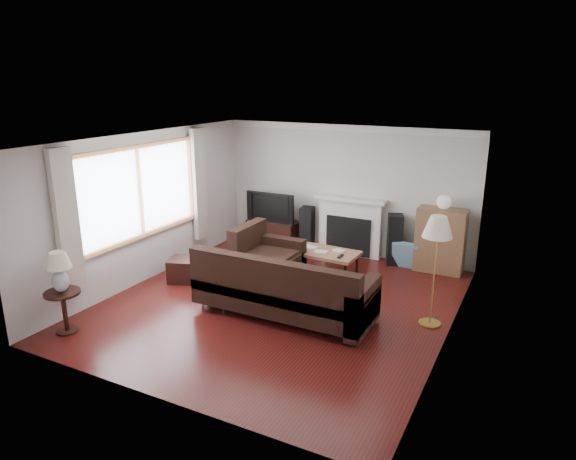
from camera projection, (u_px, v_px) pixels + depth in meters
The scene contains 17 objects.
room at pixel (279, 225), 7.54m from camera, with size 5.10×5.60×2.54m.
window at pixel (140, 192), 8.36m from camera, with size 0.12×2.74×1.54m, color #945B37.
curtain_near at pixel (67, 224), 7.08m from camera, with size 0.10×0.35×2.10m, color beige.
curtain_far at pixel (200, 185), 9.68m from camera, with size 0.10×0.35×2.10m, color beige.
fireplace at pixel (350, 226), 9.92m from camera, with size 1.40×0.26×1.15m, color white.
tv_stand at pixel (273, 233), 10.58m from camera, with size 1.05×0.47×0.52m, color black.
television at pixel (273, 206), 10.42m from camera, with size 1.06×0.14×0.61m, color black.
speaker_left at pixel (307, 228), 10.27m from camera, with size 0.24×0.29×0.88m, color black.
speaker_right at pixel (395, 240), 9.45m from camera, with size 0.26×0.31×0.94m, color black.
bookshelf at pixel (440, 240), 9.06m from camera, with size 0.84×0.40×1.15m, color brown.
globe_lamp at pixel (444, 202), 8.86m from camera, with size 0.25×0.25×0.25m, color white.
sectional_sofa at pixel (284, 286), 7.39m from camera, with size 2.81×2.06×0.91m, color black.
coffee_table at pixel (323, 263), 8.91m from camera, with size 1.21×0.66×0.47m, color #915F45.
footstool at pixel (184, 270), 8.74m from camera, with size 0.47×0.47×0.39m, color black.
floor_lamp at pixel (434, 272), 7.00m from camera, with size 0.41×0.41×1.58m, color #B1903D.
side_table at pixel (65, 312), 6.93m from camera, with size 0.48×0.48×0.59m, color black.
table_lamp at pixel (59, 272), 6.77m from camera, with size 0.34×0.34×0.55m, color silver.
Camera 1 is at (3.43, -6.39, 3.34)m, focal length 32.00 mm.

